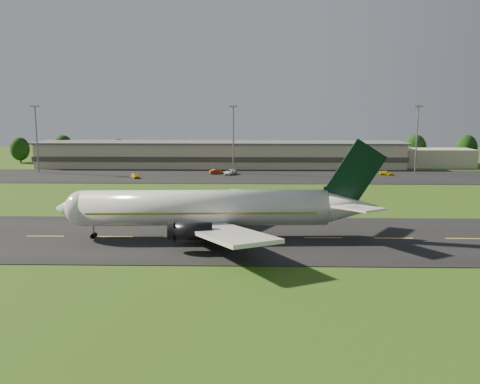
{
  "coord_description": "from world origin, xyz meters",
  "views": [
    {
      "loc": [
        10.93,
        -81.63,
        20.82
      ],
      "look_at": [
        8.76,
        8.0,
        6.0
      ],
      "focal_mm": 40.0,
      "sensor_mm": 36.0,
      "label": 1
    }
  ],
  "objects_px": {
    "airliner": "(211,209)",
    "light_mast_centre": "(233,131)",
    "light_mast_east": "(417,131)",
    "service_vehicle_d": "(386,173)",
    "service_vehicle_c": "(230,172)",
    "service_vehicle_a": "(135,176)",
    "service_vehicle_b": "(216,172)",
    "terminal": "(239,155)",
    "light_mast_west": "(36,131)"
  },
  "relations": [
    {
      "from": "airliner",
      "to": "light_mast_west",
      "type": "relative_size",
      "value": 2.52
    },
    {
      "from": "airliner",
      "to": "light_mast_centre",
      "type": "relative_size",
      "value": 2.52
    },
    {
      "from": "airliner",
      "to": "light_mast_west",
      "type": "xyz_separation_m",
      "value": [
        -59.37,
        79.96,
        8.08
      ]
    },
    {
      "from": "light_mast_west",
      "to": "service_vehicle_a",
      "type": "distance_m",
      "value": 36.98
    },
    {
      "from": "service_vehicle_a",
      "to": "service_vehicle_d",
      "type": "bearing_deg",
      "value": -23.17
    },
    {
      "from": "airliner",
      "to": "service_vehicle_d",
      "type": "height_order",
      "value": "airliner"
    },
    {
      "from": "terminal",
      "to": "service_vehicle_a",
      "type": "relative_size",
      "value": 36.16
    },
    {
      "from": "service_vehicle_d",
      "to": "light_mast_centre",
      "type": "bearing_deg",
      "value": 107.46
    },
    {
      "from": "terminal",
      "to": "service_vehicle_b",
      "type": "xyz_separation_m",
      "value": [
        -6.37,
        -19.32,
        -3.19
      ]
    },
    {
      "from": "light_mast_east",
      "to": "service_vehicle_b",
      "type": "height_order",
      "value": "light_mast_east"
    },
    {
      "from": "terminal",
      "to": "light_mast_west",
      "type": "relative_size",
      "value": 7.13
    },
    {
      "from": "light_mast_east",
      "to": "service_vehicle_d",
      "type": "relative_size",
      "value": 5.05
    },
    {
      "from": "service_vehicle_a",
      "to": "terminal",
      "type": "bearing_deg",
      "value": 15.57
    },
    {
      "from": "airliner",
      "to": "service_vehicle_b",
      "type": "height_order",
      "value": "airliner"
    },
    {
      "from": "terminal",
      "to": "light_mast_east",
      "type": "relative_size",
      "value": 7.13
    },
    {
      "from": "service_vehicle_c",
      "to": "service_vehicle_d",
      "type": "xyz_separation_m",
      "value": [
        46.02,
        -0.19,
        -0.17
      ]
    },
    {
      "from": "service_vehicle_b",
      "to": "service_vehicle_d",
      "type": "bearing_deg",
      "value": -111.51
    },
    {
      "from": "light_mast_east",
      "to": "service_vehicle_c",
      "type": "bearing_deg",
      "value": -175.45
    },
    {
      "from": "airliner",
      "to": "service_vehicle_c",
      "type": "distance_m",
      "value": 75.62
    },
    {
      "from": "service_vehicle_b",
      "to": "terminal",
      "type": "bearing_deg",
      "value": -38.04
    },
    {
      "from": "light_mast_centre",
      "to": "service_vehicle_c",
      "type": "distance_m",
      "value": 12.71
    },
    {
      "from": "service_vehicle_c",
      "to": "service_vehicle_d",
      "type": "distance_m",
      "value": 46.02
    },
    {
      "from": "airliner",
      "to": "service_vehicle_d",
      "type": "bearing_deg",
      "value": 55.99
    },
    {
      "from": "service_vehicle_c",
      "to": "service_vehicle_d",
      "type": "relative_size",
      "value": 1.35
    },
    {
      "from": "service_vehicle_a",
      "to": "service_vehicle_c",
      "type": "bearing_deg",
      "value": -12.25
    },
    {
      "from": "service_vehicle_b",
      "to": "service_vehicle_c",
      "type": "bearing_deg",
      "value": -127.03
    },
    {
      "from": "service_vehicle_a",
      "to": "service_vehicle_b",
      "type": "height_order",
      "value": "service_vehicle_b"
    },
    {
      "from": "terminal",
      "to": "light_mast_east",
      "type": "distance_m",
      "value": 56.67
    },
    {
      "from": "light_mast_east",
      "to": "service_vehicle_a",
      "type": "relative_size",
      "value": 5.08
    },
    {
      "from": "service_vehicle_a",
      "to": "service_vehicle_b",
      "type": "relative_size",
      "value": 0.94
    },
    {
      "from": "service_vehicle_a",
      "to": "light_mast_west",
      "type": "bearing_deg",
      "value": 129.14
    },
    {
      "from": "airliner",
      "to": "terminal",
      "type": "distance_m",
      "value": 96.17
    },
    {
      "from": "service_vehicle_b",
      "to": "service_vehicle_d",
      "type": "xyz_separation_m",
      "value": [
        50.23,
        -1.49,
        -0.11
      ]
    },
    {
      "from": "light_mast_west",
      "to": "service_vehicle_b",
      "type": "distance_m",
      "value": 56.4
    },
    {
      "from": "light_mast_centre",
      "to": "light_mast_west",
      "type": "bearing_deg",
      "value": 180.0
    },
    {
      "from": "service_vehicle_d",
      "to": "service_vehicle_b",
      "type": "bearing_deg",
      "value": 111.6
    },
    {
      "from": "airliner",
      "to": "light_mast_centre",
      "type": "height_order",
      "value": "light_mast_centre"
    },
    {
      "from": "terminal",
      "to": "service_vehicle_c",
      "type": "height_order",
      "value": "terminal"
    },
    {
      "from": "light_mast_west",
      "to": "service_vehicle_a",
      "type": "bearing_deg",
      "value": -21.33
    },
    {
      "from": "light_mast_west",
      "to": "service_vehicle_d",
      "type": "distance_m",
      "value": 106.05
    },
    {
      "from": "light_mast_west",
      "to": "light_mast_east",
      "type": "relative_size",
      "value": 1.0
    },
    {
      "from": "light_mast_west",
      "to": "light_mast_centre",
      "type": "distance_m",
      "value": 60.0
    },
    {
      "from": "light_mast_west",
      "to": "light_mast_centre",
      "type": "relative_size",
      "value": 1.0
    },
    {
      "from": "airliner",
      "to": "terminal",
      "type": "height_order",
      "value": "airliner"
    },
    {
      "from": "service_vehicle_b",
      "to": "service_vehicle_d",
      "type": "height_order",
      "value": "service_vehicle_b"
    },
    {
      "from": "light_mast_centre",
      "to": "service_vehicle_b",
      "type": "distance_m",
      "value": 13.3
    },
    {
      "from": "light_mast_centre",
      "to": "service_vehicle_c",
      "type": "xyz_separation_m",
      "value": [
        -0.76,
        -4.44,
        -11.88
      ]
    },
    {
      "from": "light_mast_west",
      "to": "service_vehicle_c",
      "type": "relative_size",
      "value": 3.74
    },
    {
      "from": "service_vehicle_a",
      "to": "service_vehicle_b",
      "type": "distance_m",
      "value": 24.4
    },
    {
      "from": "light_mast_west",
      "to": "service_vehicle_b",
      "type": "xyz_separation_m",
      "value": [
        55.04,
        -3.14,
        -11.94
      ]
    }
  ]
}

